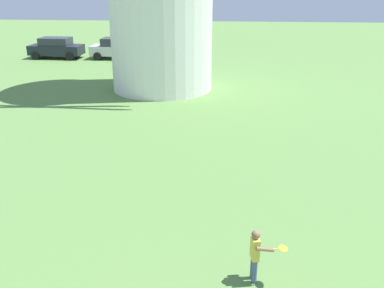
{
  "coord_description": "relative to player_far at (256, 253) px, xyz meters",
  "views": [
    {
      "loc": [
        1.03,
        -3.05,
        5.78
      ],
      "look_at": [
        0.42,
        4.17,
        2.96
      ],
      "focal_mm": 39.93,
      "sensor_mm": 36.0,
      "label": 1
    }
  ],
  "objects": [
    {
      "name": "player_far",
      "position": [
        0.0,
        0.0,
        0.0
      ],
      "size": [
        0.74,
        0.39,
        1.18
      ],
      "color": "slate",
      "rests_on": "ground_plane"
    },
    {
      "name": "parked_car_black",
      "position": [
        -13.81,
        24.87,
        0.14
      ],
      "size": [
        4.02,
        1.99,
        1.56
      ],
      "color": "#1E232D",
      "rests_on": "ground_plane"
    },
    {
      "name": "parked_car_silver",
      "position": [
        -9.03,
        24.98,
        0.14
      ],
      "size": [
        4.11,
        2.03,
        1.56
      ],
      "color": "silver",
      "rests_on": "ground_plane"
    }
  ]
}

